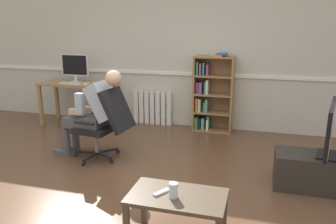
{
  "coord_description": "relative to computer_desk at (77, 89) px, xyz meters",
  "views": [
    {
      "loc": [
        1.23,
        -2.95,
        1.74
      ],
      "look_at": [
        0.15,
        0.85,
        0.7
      ],
      "focal_mm": 35.57,
      "sensor_mm": 36.0,
      "label": 1
    }
  ],
  "objects": [
    {
      "name": "bookshelf",
      "position": [
        2.31,
        0.29,
        -0.03
      ],
      "size": [
        0.65,
        0.29,
        1.3
      ],
      "color": "olive",
      "rests_on": "ground_plane"
    },
    {
      "name": "computer_mouse",
      "position": [
        0.25,
        -0.12,
        0.13
      ],
      "size": [
        0.06,
        0.1,
        0.03
      ],
      "primitive_type": "cube",
      "color": "white",
      "rests_on": "computer_desk"
    },
    {
      "name": "tv_stand",
      "position": [
        3.83,
        -1.46,
        -0.45
      ],
      "size": [
        1.04,
        0.43,
        0.39
      ],
      "color": "#2D2823",
      "rests_on": "ground_plane"
    },
    {
      "name": "tv_screen",
      "position": [
        3.83,
        -1.46,
        0.05
      ],
      "size": [
        0.26,
        0.84,
        0.57
      ],
      "rotation": [
        0.0,
        0.0,
        1.35
      ],
      "color": "black",
      "rests_on": "tv_stand"
    },
    {
      "name": "coffee_table",
      "position": [
        2.53,
        -2.78,
        -0.27
      ],
      "size": [
        0.78,
        0.45,
        0.43
      ],
      "color": "#4C3D2D",
      "rests_on": "ground_plane"
    },
    {
      "name": "drinking_glass",
      "position": [
        2.51,
        -2.83,
        -0.15
      ],
      "size": [
        0.07,
        0.07,
        0.12
      ],
      "primitive_type": "cylinder",
      "color": "silver",
      "rests_on": "coffee_table"
    },
    {
      "name": "imac_monitor",
      "position": [
        -0.06,
        0.08,
        0.39
      ],
      "size": [
        0.51,
        0.14,
        0.48
      ],
      "color": "silver",
      "rests_on": "computer_desk"
    },
    {
      "name": "keyboard",
      "position": [
        -0.03,
        -0.14,
        0.12
      ],
      "size": [
        0.4,
        0.12,
        0.02
      ],
      "primitive_type": "cube",
      "color": "silver",
      "rests_on": "computer_desk"
    },
    {
      "name": "spare_remote",
      "position": [
        2.4,
        -2.79,
        -0.2
      ],
      "size": [
        0.11,
        0.15,
        0.02
      ],
      "primitive_type": "cube",
      "rotation": [
        0.0,
        0.0,
        5.74
      ],
      "color": "white",
      "rests_on": "coffee_table"
    },
    {
      "name": "computer_desk",
      "position": [
        0.0,
        0.0,
        0.0
      ],
      "size": [
        1.28,
        0.57,
        0.76
      ],
      "color": "#9E7547",
      "rests_on": "ground_plane"
    },
    {
      "name": "ground_plane",
      "position": [
        1.88,
        -2.15,
        -0.64
      ],
      "size": [
        18.0,
        18.0,
        0.0
      ],
      "primitive_type": "plane",
      "color": "brown"
    },
    {
      "name": "radiator",
      "position": [
        1.26,
        0.39,
        -0.34
      ],
      "size": [
        0.7,
        0.08,
        0.6
      ],
      "color": "white",
      "rests_on": "ground_plane"
    },
    {
      "name": "back_wall",
      "position": [
        1.88,
        0.5,
        0.71
      ],
      "size": [
        12.0,
        0.13,
        2.7
      ],
      "color": "beige",
      "rests_on": "ground_plane"
    },
    {
      "name": "person_seated",
      "position": [
        1.03,
        -1.33,
        0.0
      ],
      "size": [
        1.05,
        0.43,
        1.2
      ],
      "rotation": [
        0.0,
        0.0,
        -1.69
      ],
      "color": "#4C4C51",
      "rests_on": "ground_plane"
    },
    {
      "name": "office_chair",
      "position": [
        1.2,
        -1.35,
        -0.12
      ],
      "size": [
        0.84,
        0.62,
        0.97
      ],
      "rotation": [
        0.0,
        0.0,
        -1.69
      ],
      "color": "black",
      "rests_on": "ground_plane"
    }
  ]
}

